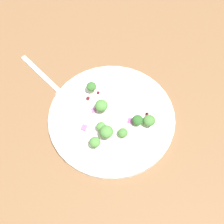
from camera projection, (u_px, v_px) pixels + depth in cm
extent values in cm
cube|color=brown|center=(107.00, 119.00, 69.05)|extent=(180.00, 180.00, 2.00)
cylinder|color=white|center=(112.00, 116.00, 67.62)|extent=(28.88, 28.88, 1.20)
torus|color=white|center=(112.00, 115.00, 67.10)|extent=(27.57, 27.57, 1.00)
cylinder|color=white|center=(112.00, 115.00, 67.01)|extent=(16.75, 16.75, 0.20)
cylinder|color=#9EC684|center=(102.00, 108.00, 66.59)|extent=(1.08, 1.08, 1.08)
ellipsoid|color=#4C843D|center=(101.00, 105.00, 65.46)|extent=(2.88, 2.88, 2.16)
cylinder|color=#ADD18E|center=(92.00, 89.00, 69.24)|extent=(0.88, 0.88, 0.88)
ellipsoid|color=#386B2D|center=(91.00, 86.00, 68.32)|extent=(2.34, 2.34, 1.75)
cylinder|color=#ADD18E|center=(149.00, 123.00, 65.31)|extent=(1.01, 1.01, 1.01)
ellipsoid|color=#477A38|center=(149.00, 120.00, 64.26)|extent=(2.68, 2.68, 2.01)
cylinder|color=#ADD18E|center=(93.00, 144.00, 62.72)|extent=(0.90, 0.90, 0.90)
ellipsoid|color=#4C843D|center=(93.00, 142.00, 61.78)|extent=(2.41, 2.41, 1.81)
cylinder|color=#8EB77A|center=(137.00, 123.00, 65.42)|extent=(0.91, 0.91, 0.91)
ellipsoid|color=#2D6028|center=(137.00, 121.00, 64.46)|extent=(2.44, 2.44, 1.83)
cylinder|color=#8EB77A|center=(107.00, 134.00, 63.38)|extent=(1.09, 1.09, 1.09)
ellipsoid|color=#4C843D|center=(107.00, 132.00, 62.24)|extent=(2.91, 2.91, 2.18)
cylinder|color=#8EB77A|center=(101.00, 128.00, 64.50)|extent=(0.79, 0.79, 0.79)
ellipsoid|color=#4C843D|center=(101.00, 126.00, 63.68)|extent=(2.10, 2.10, 1.57)
cylinder|color=#ADD18E|center=(123.00, 135.00, 64.23)|extent=(0.81, 0.81, 0.81)
ellipsoid|color=#477A38|center=(123.00, 133.00, 63.38)|extent=(2.16, 2.16, 1.62)
sphere|color=#4C0A14|center=(98.00, 93.00, 69.42)|extent=(0.70, 0.70, 0.70)
sphere|color=maroon|center=(106.00, 134.00, 64.34)|extent=(0.77, 0.77, 0.77)
sphere|color=#4C0A14|center=(147.00, 114.00, 66.46)|extent=(0.71, 0.71, 0.71)
sphere|color=maroon|center=(88.00, 98.00, 68.32)|extent=(0.86, 0.86, 0.86)
cube|color=#A35B93|center=(94.00, 111.00, 67.19)|extent=(1.40, 1.45, 0.42)
cube|color=#A35B93|center=(84.00, 128.00, 64.98)|extent=(1.17, 1.38, 0.33)
cube|color=#934C84|center=(131.00, 120.00, 66.15)|extent=(1.44, 1.36, 0.38)
cube|color=silver|center=(40.00, 73.00, 74.13)|extent=(13.82, 8.07, 0.50)
cube|color=silver|center=(64.00, 95.00, 70.85)|extent=(4.30, 3.80, 0.50)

